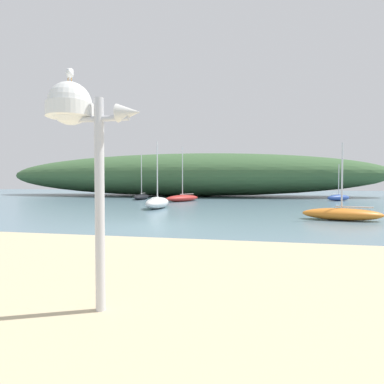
% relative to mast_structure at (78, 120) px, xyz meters
% --- Properties ---
extents(ground_plane, '(120.00, 120.00, 0.00)m').
position_rel_mast_structure_xyz_m(ground_plane, '(-2.26, 8.59, -2.60)').
color(ground_plane, slate).
extents(distant_hill, '(51.04, 13.34, 5.60)m').
position_rel_mast_structure_xyz_m(distant_hill, '(-7.31, 37.23, 0.20)').
color(distant_hill, '#3D6038').
rests_on(distant_hill, ground).
extents(mast_structure, '(1.23, 0.59, 2.88)m').
position_rel_mast_structure_xyz_m(mast_structure, '(0.00, 0.00, 0.00)').
color(mast_structure, silver).
rests_on(mast_structure, beach_sand).
extents(seagull_on_radar, '(0.17, 0.27, 0.20)m').
position_rel_mast_structure_xyz_m(seagull_on_radar, '(-0.11, 0.01, 0.60)').
color(seagull_on_radar, orange).
rests_on(seagull_on_radar, mast_structure).
extents(sailboat_far_left, '(1.72, 4.41, 4.82)m').
position_rel_mast_structure_xyz_m(sailboat_far_left, '(-9.78, 27.82, -2.31)').
color(sailboat_far_left, black).
rests_on(sailboat_far_left, ground).
extents(sailboat_inner_mooring, '(1.38, 3.72, 4.63)m').
position_rel_mast_structure_xyz_m(sailboat_inner_mooring, '(-4.53, 17.11, -2.20)').
color(sailboat_inner_mooring, white).
rests_on(sailboat_inner_mooring, ground).
extents(sailboat_far_right, '(3.71, 1.86, 3.71)m').
position_rel_mast_structure_xyz_m(sailboat_far_right, '(6.21, 12.45, -2.30)').
color(sailboat_far_right, orange).
rests_on(sailboat_far_right, ground).
extents(sailboat_outer_mooring, '(3.25, 4.26, 5.19)m').
position_rel_mast_structure_xyz_m(sailboat_outer_mooring, '(-4.66, 25.17, -2.27)').
color(sailboat_outer_mooring, '#B72D28').
rests_on(sailboat_outer_mooring, ground).
extents(sailboat_near_shore, '(2.80, 2.38, 3.57)m').
position_rel_mast_structure_xyz_m(sailboat_near_shore, '(10.07, 29.15, -2.28)').
color(sailboat_near_shore, '#2D4C9E').
rests_on(sailboat_near_shore, ground).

